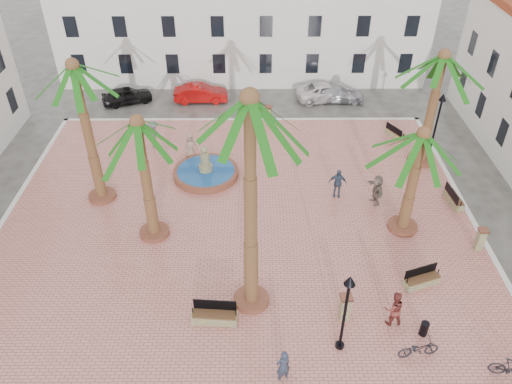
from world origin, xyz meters
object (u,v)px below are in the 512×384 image
palm_e (420,148)px  pedestrian_fountain_b (338,183)px  bench_ne (395,134)px  litter_bin (424,329)px  bollard_se (345,307)px  pedestrian_fountain_a (190,146)px  palm_nw (76,82)px  car_silver (337,94)px  bench_e (453,199)px  palm_sw (139,137)px  car_black (127,95)px  bicycle_a (419,348)px  palm_s (250,124)px  lamppost_e (439,115)px  bench_s (215,316)px  bench_se (422,280)px  fountain (206,172)px  palm_ne (441,70)px  lamppost_s (347,301)px  cyclist_a (283,365)px  pedestrian_north (154,134)px  car_white (326,92)px  pedestrian_east (377,190)px  cyclist_b (394,309)px  bollard_e (480,239)px  bollard_n (268,115)px

palm_e → pedestrian_fountain_b: size_ratio=3.47×
bench_ne → litter_bin: (-2.62, -16.68, 0.10)m
bollard_se → pedestrian_fountain_a: size_ratio=0.81×
palm_nw → car_silver: bearing=39.6°
bench_e → car_silver: 14.27m
palm_sw → car_black: palm_sw is taller
bench_ne → bicycle_a: (-3.16, -17.75, 0.21)m
bollard_se → palm_s: bearing=166.1°
lamppost_e → pedestrian_fountain_b: 8.18m
palm_e → bollard_se: size_ratio=4.33×
litter_bin → car_black: bearing=127.5°
bench_s → car_silver: bearing=73.6°
car_silver → palm_s: bearing=164.4°
bench_se → palm_nw: bearing=138.0°
fountain → palm_ne: (13.74, 1.52, 5.98)m
lamppost_s → car_black: size_ratio=1.09×
cyclist_a → palm_nw: bearing=-74.6°
bench_ne → pedestrian_north: pedestrian_north is taller
bench_s → bicycle_a: (8.44, -1.84, 0.16)m
cyclist_a → palm_sw: bearing=-78.1°
palm_nw → car_white: palm_nw is taller
bench_s → pedestrian_east: pedestrian_east is taller
cyclist_a → bicycle_a: 5.69m
pedestrian_fountain_b → pedestrian_east: size_ratio=0.97×
pedestrian_fountain_b → bollard_se: bearing=-87.6°
lamppost_s → car_silver: lamppost_s is taller
bench_e → pedestrian_fountain_a: bearing=67.1°
palm_nw → lamppost_s: 16.82m
pedestrian_north → pedestrian_fountain_b: bearing=-102.2°
fountain → bench_ne: fountain is taller
palm_ne → pedestrian_east: size_ratio=4.04×
cyclist_b → pedestrian_north: pedestrian_north is taller
bench_se → palm_e: bearing=68.9°
lamppost_s → car_black: 26.71m
car_white → pedestrian_east: bearing=174.4°
lamppost_e → car_silver: (-4.88, 8.48, -2.58)m
palm_ne → car_black: size_ratio=1.96×
car_white → bench_se: bearing=175.6°
palm_nw → car_black: bearing=94.7°
palm_s → palm_ne: bearing=47.0°
palm_sw → bench_ne: (15.17, 10.11, -5.69)m
bench_s → bicycle_a: 8.64m
bollard_e → bicycle_a: (-4.82, -6.37, -0.22)m
bench_ne → pedestrian_fountain_b: (-5.01, -6.77, 0.65)m
palm_s → pedestrian_north: (-6.50, 13.59, -8.27)m
lamppost_s → bollard_e: (7.95, 5.92, -2.17)m
pedestrian_east → pedestrian_north: bearing=-126.9°
pedestrian_north → car_black: 7.63m
bollard_n → cyclist_b: (4.94, -17.87, 0.15)m
pedestrian_fountain_a → pedestrian_fountain_b: 9.86m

